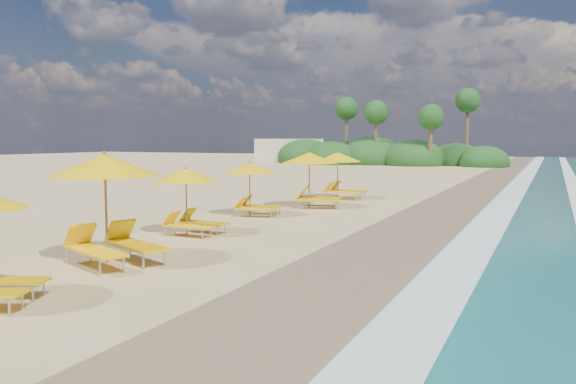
{
  "coord_description": "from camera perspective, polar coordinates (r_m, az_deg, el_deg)",
  "views": [
    {
      "loc": [
        7.36,
        -15.93,
        2.83
      ],
      "look_at": [
        0.0,
        0.0,
        1.2
      ],
      "focal_mm": 35.91,
      "sensor_mm": 36.0,
      "label": 1
    }
  ],
  "objects": [
    {
      "name": "station_1",
      "position": [
        13.56,
        -17.24,
        -0.87
      ],
      "size": [
        3.31,
        3.27,
        2.55
      ],
      "rotation": [
        0.0,
        0.0,
        -0.39
      ],
      "color": "olive",
      "rests_on": "ground"
    },
    {
      "name": "wet_sand",
      "position": [
        16.52,
        12.74,
        -4.67
      ],
      "size": [
        4.0,
        160.0,
        0.01
      ],
      "primitive_type": "cube",
      "color": "#7B6449",
      "rests_on": "ground"
    },
    {
      "name": "station_3",
      "position": [
        21.16,
        -3.42,
        0.66
      ],
      "size": [
        2.4,
        2.3,
        2.0
      ],
      "rotation": [
        0.0,
        0.0,
        0.19
      ],
      "color": "olive",
      "rests_on": "ground"
    },
    {
      "name": "ground",
      "position": [
        17.77,
        0.0,
        -3.85
      ],
      "size": [
        160.0,
        160.0,
        0.0
      ],
      "primitive_type": "plane",
      "color": "tan",
      "rests_on": "ground"
    },
    {
      "name": "surf_foam",
      "position": [
        16.19,
        22.16,
        -5.06
      ],
      "size": [
        4.0,
        160.0,
        0.01
      ],
      "color": "white",
      "rests_on": "ground"
    },
    {
      "name": "station_4",
      "position": [
        23.66,
        2.56,
        1.62
      ],
      "size": [
        2.93,
        2.84,
        2.33
      ],
      "rotation": [
        0.0,
        0.0,
        0.28
      ],
      "color": "olive",
      "rests_on": "ground"
    },
    {
      "name": "beach_building",
      "position": [
        70.36,
        0.13,
        4.15
      ],
      "size": [
        7.0,
        5.0,
        2.8
      ],
      "primitive_type": "cube",
      "color": "beige",
      "rests_on": "ground"
    },
    {
      "name": "treeline",
      "position": [
        63.86,
        9.09,
        3.6
      ],
      "size": [
        25.8,
        8.8,
        9.74
      ],
      "color": "#163D14",
      "rests_on": "ground"
    },
    {
      "name": "station_5",
      "position": [
        27.22,
        5.28,
        1.98
      ],
      "size": [
        2.47,
        2.29,
        2.24
      ],
      "rotation": [
        0.0,
        0.0,
        -0.04
      ],
      "color": "olive",
      "rests_on": "ground"
    },
    {
      "name": "station_2",
      "position": [
        17.19,
        -9.64,
        -0.47
      ],
      "size": [
        2.21,
        2.06,
        2.0
      ],
      "rotation": [
        0.0,
        0.0,
        -0.05
      ],
      "color": "olive",
      "rests_on": "ground"
    }
  ]
}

